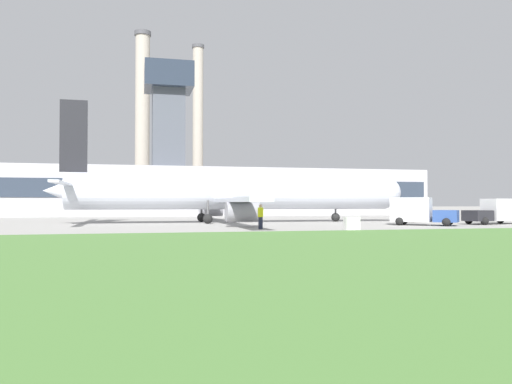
% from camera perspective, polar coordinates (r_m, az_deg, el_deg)
% --- Properties ---
extents(ground_plane, '(400.00, 400.00, 0.00)m').
position_cam_1_polar(ground_plane, '(50.94, -2.55, -3.44)').
color(ground_plane, '#999691').
extents(grass_strip, '(240.00, 37.00, 0.06)m').
position_cam_1_polar(grass_strip, '(16.67, 22.08, -7.74)').
color(grass_strip, '#4C7A38').
rests_on(grass_strip, ground_plane).
extents(terminal_building, '(73.83, 13.07, 23.79)m').
position_cam_1_polar(terminal_building, '(80.21, -6.86, 0.64)').
color(terminal_building, '#B2B2B7').
rests_on(terminal_building, ground_plane).
extents(smokestack_left, '(3.44, 3.44, 38.10)m').
position_cam_1_polar(smokestack_left, '(108.37, -12.86, 7.92)').
color(smokestack_left, '#B2A899').
rests_on(smokestack_left, ground_plane).
extents(smokestack_right, '(2.58, 2.58, 35.67)m').
position_cam_1_polar(smokestack_right, '(107.49, -6.66, 7.30)').
color(smokestack_right, '#B2A899').
rests_on(smokestack_right, ground_plane).
extents(airplane, '(35.89, 33.33, 11.50)m').
position_cam_1_polar(airplane, '(49.56, -2.74, -0.03)').
color(airplane, silver).
rests_on(airplane, ground_plane).
extents(pushback_tug, '(3.35, 2.45, 1.75)m').
position_cam_1_polar(pushback_tug, '(53.83, 17.84, -2.45)').
color(pushback_tug, gray).
rests_on(pushback_tug, ground_plane).
extents(baggage_truck, '(6.24, 3.27, 2.33)m').
position_cam_1_polar(baggage_truck, '(50.90, 25.76, -2.03)').
color(baggage_truck, '#232328').
rests_on(baggage_truck, ground_plane).
extents(fuel_truck, '(5.40, 5.08, 2.41)m').
position_cam_1_polar(fuel_truck, '(45.60, 18.14, -2.15)').
color(fuel_truck, '#2D4C93').
rests_on(fuel_truck, ground_plane).
extents(ground_crew_person, '(0.46, 0.46, 1.85)m').
position_cam_1_polar(ground_crew_person, '(36.96, 0.52, -2.80)').
color(ground_crew_person, '#23283D').
rests_on(ground_crew_person, ground_plane).
extents(utility_cabinet, '(1.04, 0.63, 0.95)m').
position_cam_1_polar(utility_cabinet, '(35.96, 10.88, -3.57)').
color(utility_cabinet, silver).
rests_on(utility_cabinet, ground_plane).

